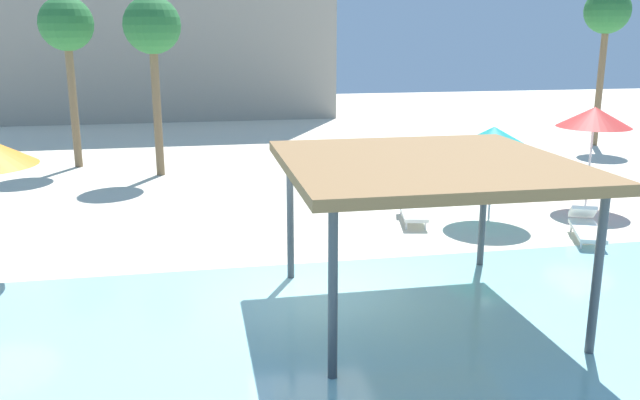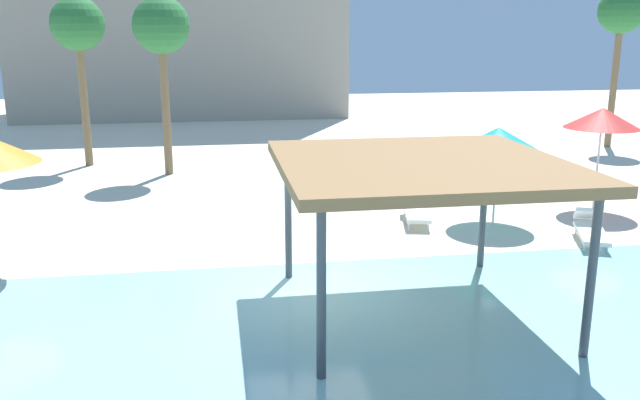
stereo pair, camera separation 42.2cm
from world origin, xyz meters
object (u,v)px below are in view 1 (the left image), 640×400
Objects in this scene: shade_pavilion at (426,168)px; palm_tree_0 at (607,15)px; lounge_chair_2 at (586,226)px; lounge_chair_1 at (412,208)px; lounge_chair_3 at (479,183)px; beach_umbrella_teal_1 at (494,138)px; palm_tree_2 at (152,29)px; palm_tree_1 at (67,28)px; beach_umbrella_red_2 at (594,117)px.

palm_tree_0 is (13.41, 15.62, 2.88)m from shade_pavilion.
lounge_chair_1 is at bearing -101.95° from lounge_chair_2.
lounge_chair_3 is (-0.59, 4.90, 0.00)m from lounge_chair_2.
palm_tree_2 is (-8.78, 7.53, 2.72)m from beach_umbrella_teal_1.
beach_umbrella_teal_1 is 14.51m from palm_tree_0.
palm_tree_1 reaches higher than lounge_chair_3.
shade_pavilion is at bearing -139.01° from beach_umbrella_red_2.
lounge_chair_3 is (-2.40, 2.03, -2.23)m from beach_umbrella_red_2.
palm_tree_2 is (-9.76, 4.63, 4.60)m from lounge_chair_3.
beach_umbrella_red_2 is 3.85m from lounge_chair_3.
lounge_chair_3 is at bearing -139.58° from palm_tree_0.
lounge_chair_2 is (-1.81, -2.87, -2.23)m from beach_umbrella_red_2.
lounge_chair_1 is 0.33× the size of palm_tree_2.
shade_pavilion is 17.09m from palm_tree_1.
shade_pavilion is 1.69× the size of beach_umbrella_red_2.
palm_tree_2 is at bearing 111.38° from shade_pavilion.
shade_pavilion is 6.44m from lounge_chair_1.
palm_tree_2 is at bearing -171.47° from palm_tree_0.
palm_tree_2 reaches higher than lounge_chair_3.
lounge_chair_2 is 18.29m from palm_tree_1.
beach_umbrella_teal_1 is 1.27× the size of lounge_chair_1.
beach_umbrella_teal_1 is at bearing -40.61° from palm_tree_2.
lounge_chair_2 and lounge_chair_3 have the same top height.
shade_pavilion is 2.42× the size of lounge_chair_2.
lounge_chair_3 is (0.98, 2.90, -1.88)m from beach_umbrella_teal_1.
beach_umbrella_red_2 is 1.45× the size of lounge_chair_3.
shade_pavilion is at bearing -2.65° from lounge_chair_3.
shade_pavilion is 2.44× the size of lounge_chair_3.
beach_umbrella_teal_1 is 3.51m from beach_umbrella_red_2.
palm_tree_2 is at bearing -110.33° from lounge_chair_2.
beach_umbrella_teal_1 is at bearing -133.18° from palm_tree_0.
palm_tree_0 is 1.09× the size of palm_tree_1.
beach_umbrella_teal_1 is 2.77m from lounge_chair_1.
shade_pavilion is 1.91× the size of beach_umbrella_teal_1.
palm_tree_2 is (-6.79, 7.10, 4.60)m from lounge_chair_1.
beach_umbrella_red_2 is 1.43× the size of lounge_chair_2.
palm_tree_0 is (6.28, 9.42, 2.96)m from beach_umbrella_red_2.
palm_tree_0 is at bearing 56.30° from beach_umbrella_red_2.
lounge_chair_3 is 12.53m from palm_tree_0.
palm_tree_1 is (-11.81, 9.57, 2.78)m from beach_umbrella_teal_1.
beach_umbrella_teal_1 is 1.26× the size of lounge_chair_2.
beach_umbrella_red_2 is 0.47× the size of palm_tree_2.
palm_tree_0 is at bearing 1.95° from palm_tree_1.
lounge_chair_3 is at bearing -25.35° from palm_tree_2.
beach_umbrella_red_2 is 5.83m from lounge_chair_1.
beach_umbrella_teal_1 is 15.45m from palm_tree_1.
beach_umbrella_red_2 reaches higher than lounge_chair_2.
lounge_chair_1 is 3.87m from lounge_chair_3.
shade_pavilion is 13.99m from palm_tree_2.
shade_pavilion is 2.42× the size of lounge_chair_1.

